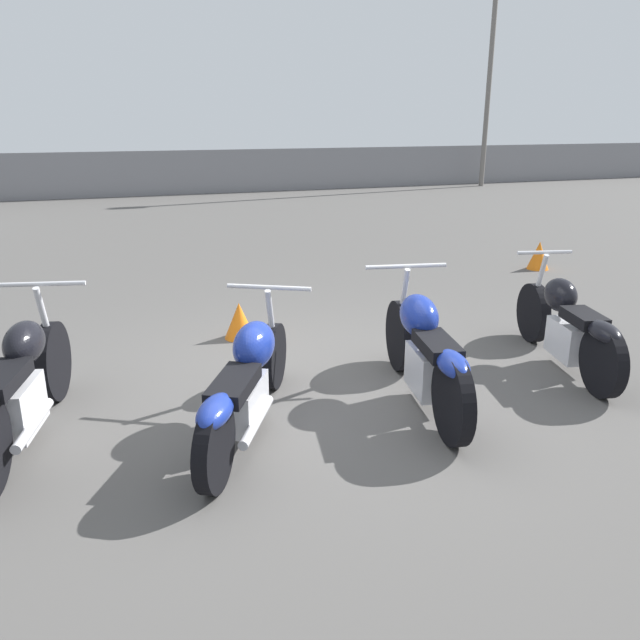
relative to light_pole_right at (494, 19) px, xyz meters
name	(u,v)px	position (x,y,z in m)	size (l,w,h in m)	color
ground_plane	(315,386)	(-10.53, -13.80, -5.12)	(60.00, 60.00, 0.00)	#514F4C
fence_back	(158,173)	(-10.53, 0.80, -4.48)	(40.00, 0.04, 1.28)	gray
light_pole_right	(494,19)	(0.00, 0.00, 0.00)	(0.70, 0.35, 8.83)	slate
motorcycle_slot_0	(19,388)	(-12.79, -14.07, -4.68)	(0.78, 2.05, 1.02)	black
motorcycle_slot_1	(247,381)	(-11.25, -14.42, -4.71)	(1.19, 1.94, 0.93)	black
motorcycle_slot_2	(425,351)	(-9.79, -14.38, -4.67)	(0.72, 2.02, 1.01)	black
motorcycle_slot_3	(568,326)	(-8.19, -14.13, -4.71)	(0.70, 1.94, 0.98)	black
traffic_cone_near	(239,320)	(-10.88, -12.35, -4.93)	(0.32, 0.32, 0.38)	orange
traffic_cone_far	(539,255)	(-5.90, -10.75, -4.91)	(0.33, 0.33, 0.42)	orange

